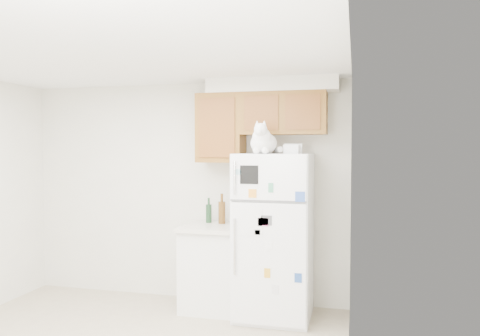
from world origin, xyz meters
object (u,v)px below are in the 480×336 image
(storage_box_front, at_px, (291,149))
(refrigerator, at_px, (274,236))
(storage_box_back, at_px, (293,149))
(bottle_green, at_px, (209,210))
(base_counter, at_px, (213,267))
(cat, at_px, (263,141))
(bottle_amber, at_px, (222,209))

(storage_box_front, bearing_deg, refrigerator, 158.27)
(storage_box_back, bearing_deg, bottle_green, 158.47)
(base_counter, bearing_deg, refrigerator, -6.09)
(cat, distance_m, storage_box_front, 0.31)
(cat, bearing_deg, refrigerator, 71.59)
(bottle_green, relative_size, bottle_amber, 0.84)
(refrigerator, bearing_deg, bottle_amber, 162.11)
(refrigerator, distance_m, storage_box_front, 0.92)
(bottle_amber, bearing_deg, cat, -37.48)
(base_counter, height_order, cat, cat)
(refrigerator, distance_m, storage_box_back, 0.92)
(refrigerator, xyz_separation_m, base_counter, (-0.69, 0.07, -0.39))
(cat, bearing_deg, bottle_green, 147.63)
(storage_box_front, height_order, bottle_amber, storage_box_front)
(cat, distance_m, bottle_green, 1.13)
(refrigerator, xyz_separation_m, storage_box_back, (0.19, 0.02, 0.90))
(refrigerator, height_order, base_counter, refrigerator)
(refrigerator, bearing_deg, bottle_green, 163.63)
(bottle_green, bearing_deg, cat, -32.37)
(refrigerator, bearing_deg, storage_box_back, 7.52)
(refrigerator, distance_m, bottle_amber, 0.69)
(storage_box_front, distance_m, bottle_green, 1.22)
(cat, xyz_separation_m, bottle_green, (-0.71, 0.45, -0.76))
(base_counter, relative_size, bottle_green, 3.29)
(base_counter, distance_m, cat, 1.52)
(storage_box_front, distance_m, bottle_amber, 1.08)
(base_counter, height_order, storage_box_back, storage_box_back)
(cat, relative_size, storage_box_front, 3.09)
(base_counter, height_order, storage_box_front, storage_box_front)
(refrigerator, relative_size, bottle_amber, 5.10)
(storage_box_front, xyz_separation_m, bottle_amber, (-0.81, 0.27, -0.66))
(cat, relative_size, bottle_amber, 1.39)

